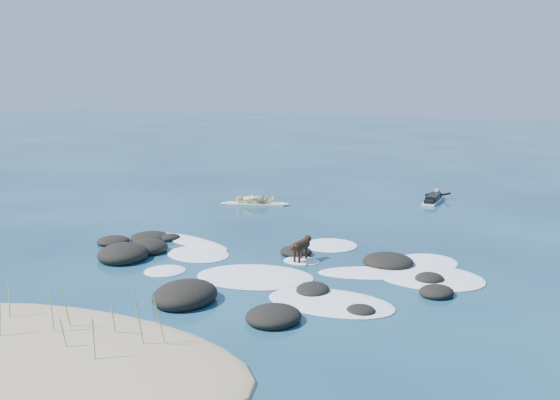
% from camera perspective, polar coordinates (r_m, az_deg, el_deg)
% --- Properties ---
extents(ground, '(160.00, 160.00, 0.00)m').
position_cam_1_polar(ground, '(19.55, -3.62, -4.67)').
color(ground, '#0A2642').
rests_on(ground, ground).
extents(sand_dune, '(9.00, 4.40, 0.60)m').
position_cam_1_polar(sand_dune, '(13.27, -20.74, -12.96)').
color(sand_dune, '#9E8966').
rests_on(sand_dune, ground).
extents(dune_grass, '(3.86, 1.27, 1.24)m').
position_cam_1_polar(dune_grass, '(13.00, -17.95, -10.34)').
color(dune_grass, '#95A951').
rests_on(dune_grass, ground).
extents(reef_rocks, '(14.36, 6.95, 0.65)m').
position_cam_1_polar(reef_rocks, '(17.76, -8.90, -5.95)').
color(reef_rocks, black).
rests_on(reef_rocks, ground).
extents(breaking_foam, '(11.22, 7.12, 0.12)m').
position_cam_1_polar(breaking_foam, '(17.63, 3.12, -6.35)').
color(breaking_foam, white).
rests_on(breaking_foam, ground).
extents(standing_surfer_rig, '(2.94, 1.31, 1.72)m').
position_cam_1_polar(standing_surfer_rig, '(26.69, -2.32, 0.97)').
color(standing_surfer_rig, '#F4F2C3').
rests_on(standing_surfer_rig, ground).
extents(paddling_surfer_rig, '(1.19, 2.64, 0.46)m').
position_cam_1_polar(paddling_surfer_rig, '(28.28, 13.86, 0.15)').
color(paddling_surfer_rig, white).
rests_on(paddling_surfer_rig, ground).
extents(dog, '(0.39, 1.19, 0.75)m').
position_cam_1_polar(dog, '(18.25, 1.98, -4.15)').
color(dog, black).
rests_on(dog, ground).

